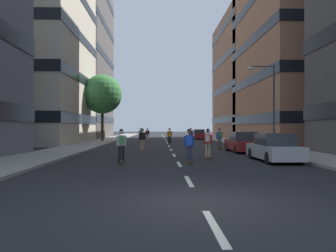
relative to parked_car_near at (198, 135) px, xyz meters
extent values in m
plane|color=black|center=(-5.26, -9.87, -0.70)|extent=(189.11, 189.11, 0.00)
cube|color=gray|center=(-13.47, -5.93, -0.63)|extent=(3.52, 86.68, 0.14)
cube|color=gray|center=(2.96, -5.93, -0.63)|extent=(3.52, 86.68, 0.14)
cube|color=silver|center=(-5.26, -43.39, -0.70)|extent=(0.16, 2.20, 0.01)
cube|color=silver|center=(-5.26, -38.39, -0.70)|extent=(0.16, 2.20, 0.01)
cube|color=silver|center=(-5.26, -33.39, -0.70)|extent=(0.16, 2.20, 0.01)
cube|color=silver|center=(-5.26, -28.39, -0.70)|extent=(0.16, 2.20, 0.01)
cube|color=silver|center=(-5.26, -23.39, -0.70)|extent=(0.16, 2.20, 0.01)
cube|color=silver|center=(-5.26, -18.39, -0.70)|extent=(0.16, 2.20, 0.01)
cube|color=silver|center=(-5.26, -13.39, -0.70)|extent=(0.16, 2.20, 0.01)
cube|color=silver|center=(-5.26, -8.39, -0.70)|extent=(0.16, 2.20, 0.01)
cube|color=silver|center=(-5.26, -3.39, -0.70)|extent=(0.16, 2.20, 0.01)
cube|color=silver|center=(-5.26, 1.61, -0.70)|extent=(0.16, 2.20, 0.01)
cube|color=silver|center=(-5.26, 6.61, -0.70)|extent=(0.16, 2.20, 0.01)
cube|color=silver|center=(-5.26, 11.61, -0.70)|extent=(0.16, 2.20, 0.01)
cube|color=silver|center=(-5.26, 16.61, -0.70)|extent=(0.16, 2.20, 0.01)
cube|color=silver|center=(-5.26, 21.61, -0.70)|extent=(0.16, 2.20, 0.01)
cube|color=silver|center=(-5.26, 26.61, -0.70)|extent=(0.16, 2.20, 0.01)
cube|color=#BCB29E|center=(-24.21, -11.89, 13.42)|extent=(17.98, 16.62, 28.24)
cube|color=black|center=(-24.21, -11.89, 2.12)|extent=(18.10, 16.74, 1.10)
cube|color=black|center=(-24.21, -11.89, 6.83)|extent=(18.10, 16.74, 1.10)
cube|color=black|center=(-24.21, -11.89, 11.54)|extent=(18.10, 16.74, 1.10)
cube|color=#4C4744|center=(-24.21, 5.01, 12.50)|extent=(17.98, 17.81, 26.40)
cube|color=black|center=(-24.21, 5.01, 2.47)|extent=(18.10, 17.93, 1.10)
cube|color=black|center=(-24.21, 5.01, 7.75)|extent=(18.10, 17.93, 1.10)
cube|color=black|center=(-24.21, 5.01, 13.03)|extent=(18.10, 17.93, 1.10)
cube|color=black|center=(-24.21, 5.01, 18.31)|extent=(18.10, 17.93, 1.10)
cube|color=#9E6B51|center=(13.70, -11.89, 15.54)|extent=(17.98, 18.26, 32.47)
cube|color=black|center=(13.70, -11.89, 2.08)|extent=(18.10, 18.38, 1.10)
cube|color=black|center=(13.70, -11.89, 6.72)|extent=(18.10, 18.38, 1.10)
cube|color=black|center=(13.70, -11.89, 11.36)|extent=(18.10, 18.38, 1.10)
cube|color=black|center=(13.70, -11.89, 16.00)|extent=(18.10, 18.38, 1.10)
cube|color=#9E6B51|center=(13.70, 5.01, 9.66)|extent=(17.98, 19.10, 20.72)
cube|color=black|center=(13.70, 5.01, 2.41)|extent=(18.10, 19.22, 1.10)
cube|color=black|center=(13.70, 5.01, 7.59)|extent=(18.10, 19.22, 1.10)
cube|color=black|center=(13.70, 5.01, 12.77)|extent=(18.10, 19.22, 1.10)
cube|color=black|center=(13.70, 5.01, 17.95)|extent=(18.10, 19.22, 1.10)
cube|color=maroon|center=(0.00, 0.04, -0.17)|extent=(1.80, 4.40, 0.70)
cube|color=#2D3338|center=(0.00, -0.11, 0.50)|extent=(1.60, 2.10, 0.64)
cylinder|color=black|center=(-0.80, 1.49, -0.38)|extent=(0.22, 0.64, 0.64)
cylinder|color=black|center=(0.80, 1.49, -0.38)|extent=(0.22, 0.64, 0.64)
cylinder|color=black|center=(-0.80, -1.41, -0.38)|extent=(0.22, 0.64, 0.64)
cylinder|color=black|center=(0.80, -1.41, -0.38)|extent=(0.22, 0.64, 0.64)
cube|color=#B2B7BF|center=(0.00, -32.21, -0.17)|extent=(1.80, 4.40, 0.70)
cube|color=#2D3338|center=(0.00, -32.36, 0.50)|extent=(1.60, 2.10, 0.64)
cylinder|color=black|center=(-0.80, -30.76, -0.38)|extent=(0.22, 0.64, 0.64)
cylinder|color=black|center=(0.80, -30.76, -0.38)|extent=(0.22, 0.64, 0.64)
cylinder|color=black|center=(-0.80, -33.66, -0.38)|extent=(0.22, 0.64, 0.64)
cylinder|color=black|center=(0.80, -33.66, -0.38)|extent=(0.22, 0.64, 0.64)
cube|color=maroon|center=(0.00, -25.81, -0.17)|extent=(1.80, 4.40, 0.70)
cube|color=#2D3338|center=(0.00, -25.96, 0.50)|extent=(1.60, 2.10, 0.64)
cylinder|color=black|center=(-0.80, -24.36, -0.38)|extent=(0.22, 0.64, 0.64)
cylinder|color=black|center=(0.80, -24.36, -0.38)|extent=(0.22, 0.64, 0.64)
cylinder|color=black|center=(-0.80, -27.26, -0.38)|extent=(0.22, 0.64, 0.64)
cylinder|color=black|center=(0.80, -27.26, -0.38)|extent=(0.22, 0.64, 0.64)
cylinder|color=#4C3823|center=(-13.47, -8.61, 1.54)|extent=(0.36, 0.36, 4.21)
sphere|color=#387A3D|center=(-13.47, -8.61, 5.40)|extent=(5.01, 5.01, 5.01)
cylinder|color=#3F3F44|center=(2.61, -25.18, 2.69)|extent=(0.16, 0.16, 6.50)
cylinder|color=#3F3F44|center=(1.71, -25.18, 5.84)|extent=(1.80, 0.10, 0.10)
ellipsoid|color=silver|center=(0.81, -25.18, 5.69)|extent=(0.50, 0.30, 0.24)
cube|color=brown|center=(-7.54, -24.60, -0.62)|extent=(0.32, 0.92, 0.02)
cylinder|color=#D8BF4C|center=(-7.58, -24.29, -0.66)|extent=(0.19, 0.09, 0.07)
cylinder|color=#D8BF4C|center=(-7.49, -24.92, -0.66)|extent=(0.19, 0.09, 0.07)
cylinder|color=tan|center=(-7.63, -24.62, -0.21)|extent=(0.16, 0.16, 0.80)
cylinder|color=tan|center=(-7.45, -24.59, -0.21)|extent=(0.16, 0.16, 0.80)
cube|color=black|center=(-7.54, -24.60, 0.47)|extent=(0.34, 0.24, 0.55)
cylinder|color=black|center=(-7.76, -24.58, 0.44)|extent=(0.12, 0.24, 0.55)
cylinder|color=black|center=(-7.33, -24.52, 0.44)|extent=(0.12, 0.24, 0.55)
sphere|color=tan|center=(-7.54, -24.58, 0.92)|extent=(0.22, 0.22, 0.22)
sphere|color=black|center=(-7.54, -24.58, 0.97)|extent=(0.21, 0.21, 0.21)
cube|color=brown|center=(-5.09, -15.22, -0.62)|extent=(0.34, 0.92, 0.02)
cylinder|color=#D8BF4C|center=(-5.04, -14.90, -0.66)|extent=(0.19, 0.10, 0.07)
cylinder|color=#D8BF4C|center=(-5.14, -15.53, -0.66)|extent=(0.19, 0.10, 0.07)
cylinder|color=black|center=(-5.18, -15.20, -0.21)|extent=(0.16, 0.16, 0.80)
cylinder|color=black|center=(-5.00, -15.23, -0.21)|extent=(0.16, 0.16, 0.80)
cube|color=orange|center=(-5.09, -15.22, 0.47)|extent=(0.35, 0.25, 0.55)
cylinder|color=orange|center=(-5.30, -15.13, 0.44)|extent=(0.13, 0.24, 0.55)
cylinder|color=orange|center=(-4.86, -15.20, 0.44)|extent=(0.13, 0.24, 0.55)
sphere|color=#997051|center=(-5.08, -15.20, 0.92)|extent=(0.22, 0.22, 0.22)
sphere|color=black|center=(-5.08, -15.20, 0.97)|extent=(0.21, 0.21, 0.21)
cube|color=brown|center=(-3.35, -30.48, -0.62)|extent=(0.40, 0.92, 0.02)
cylinder|color=#D8BF4C|center=(-3.27, -30.17, -0.66)|extent=(0.19, 0.11, 0.07)
cylinder|color=#D8BF4C|center=(-3.42, -30.79, -0.66)|extent=(0.19, 0.11, 0.07)
cylinder|color=tan|center=(-3.43, -30.46, -0.21)|extent=(0.17, 0.17, 0.80)
cylinder|color=tan|center=(-3.26, -30.50, -0.21)|extent=(0.17, 0.17, 0.80)
cube|color=red|center=(-3.35, -30.48, 0.47)|extent=(0.36, 0.27, 0.55)
cylinder|color=red|center=(-3.55, -30.38, 0.44)|extent=(0.14, 0.24, 0.55)
cylinder|color=red|center=(-3.12, -30.48, 0.44)|extent=(0.14, 0.24, 0.55)
sphere|color=#997051|center=(-3.34, -30.46, 0.92)|extent=(0.22, 0.22, 0.22)
sphere|color=black|center=(-3.34, -30.46, 0.97)|extent=(0.21, 0.21, 0.21)
cube|color=beige|center=(-3.39, -30.66, 0.50)|extent=(0.29, 0.21, 0.40)
cube|color=brown|center=(-2.09, -8.63, -0.62)|extent=(0.41, 0.92, 0.02)
cylinder|color=#D8BF4C|center=(-2.02, -8.32, -0.66)|extent=(0.19, 0.11, 0.07)
cylinder|color=#D8BF4C|center=(-2.17, -8.94, -0.66)|extent=(0.19, 0.11, 0.07)
cylinder|color=#2D334C|center=(-2.18, -8.60, -0.21)|extent=(0.17, 0.17, 0.80)
cylinder|color=#2D334C|center=(-2.01, -8.65, -0.21)|extent=(0.17, 0.17, 0.80)
cube|color=blue|center=(-2.09, -8.63, 0.47)|extent=(0.36, 0.27, 0.55)
cylinder|color=blue|center=(-2.30, -8.53, 0.44)|extent=(0.14, 0.24, 0.55)
cylinder|color=blue|center=(-1.87, -8.63, 0.44)|extent=(0.14, 0.24, 0.55)
sphere|color=tan|center=(-2.09, -8.61, 0.92)|extent=(0.22, 0.22, 0.22)
sphere|color=black|center=(-2.09, -8.61, 0.97)|extent=(0.21, 0.21, 0.21)
cube|color=#A52626|center=(-2.14, -8.80, 0.50)|extent=(0.29, 0.22, 0.40)
cube|color=brown|center=(-8.22, -32.80, -0.62)|extent=(0.37, 0.92, 0.02)
cylinder|color=#D8BF4C|center=(-8.28, -32.48, -0.66)|extent=(0.19, 0.10, 0.07)
cylinder|color=#D8BF4C|center=(-8.16, -33.11, -0.66)|extent=(0.19, 0.10, 0.07)
cylinder|color=black|center=(-8.31, -32.81, -0.21)|extent=(0.16, 0.16, 0.80)
cylinder|color=black|center=(-8.13, -32.78, -0.21)|extent=(0.16, 0.16, 0.80)
cube|color=white|center=(-8.22, -32.80, 0.47)|extent=(0.35, 0.26, 0.55)
cylinder|color=white|center=(-8.45, -32.79, 0.44)|extent=(0.13, 0.24, 0.55)
cylinder|color=white|center=(-8.01, -32.70, 0.44)|extent=(0.13, 0.24, 0.55)
sphere|color=beige|center=(-8.22, -32.78, 0.92)|extent=(0.22, 0.22, 0.22)
sphere|color=black|center=(-8.22, -32.78, 0.97)|extent=(0.21, 0.21, 0.21)
cube|color=#4C8C4C|center=(-8.19, -32.97, 0.50)|extent=(0.29, 0.21, 0.40)
cube|color=brown|center=(-4.70, -32.84, -0.62)|extent=(0.22, 0.90, 0.02)
cylinder|color=#D8BF4C|center=(-4.70, -32.52, -0.66)|extent=(0.18, 0.07, 0.07)
cylinder|color=#D8BF4C|center=(-4.71, -33.16, -0.66)|extent=(0.18, 0.07, 0.07)
cylinder|color=#2D334C|center=(-4.79, -32.83, -0.21)|extent=(0.14, 0.14, 0.80)
cylinder|color=#2D334C|center=(-4.61, -32.84, -0.21)|extent=(0.14, 0.14, 0.80)
cube|color=blue|center=(-4.70, -32.84, 0.47)|extent=(0.32, 0.21, 0.55)
cylinder|color=blue|center=(-4.92, -32.78, 0.44)|extent=(0.10, 0.23, 0.55)
cylinder|color=blue|center=(-4.48, -32.79, 0.44)|extent=(0.10, 0.23, 0.55)
sphere|color=#997051|center=(-4.70, -32.82, 0.92)|extent=(0.22, 0.22, 0.22)
sphere|color=black|center=(-4.70, -32.82, 0.97)|extent=(0.21, 0.21, 0.21)
cube|color=brown|center=(-1.05, -22.29, -0.62)|extent=(0.28, 0.91, 0.02)
cylinder|color=#D8BF4C|center=(-1.08, -21.97, -0.66)|extent=(0.19, 0.09, 0.07)
cylinder|color=#D8BF4C|center=(-1.02, -22.60, -0.66)|extent=(0.19, 0.09, 0.07)
cylinder|color=#594C47|center=(-1.14, -22.29, -0.21)|extent=(0.15, 0.15, 0.80)
cylinder|color=#594C47|center=(-0.96, -22.28, -0.21)|extent=(0.15, 0.15, 0.80)
cube|color=blue|center=(-1.05, -22.29, 0.47)|extent=(0.34, 0.23, 0.55)
cylinder|color=blue|center=(-1.27, -22.26, 0.44)|extent=(0.11, 0.24, 0.55)
cylinder|color=blue|center=(-0.83, -22.22, 0.44)|extent=(0.11, 0.24, 0.55)
sphere|color=tan|center=(-1.05, -22.27, 0.92)|extent=(0.22, 0.22, 0.22)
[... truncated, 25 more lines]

